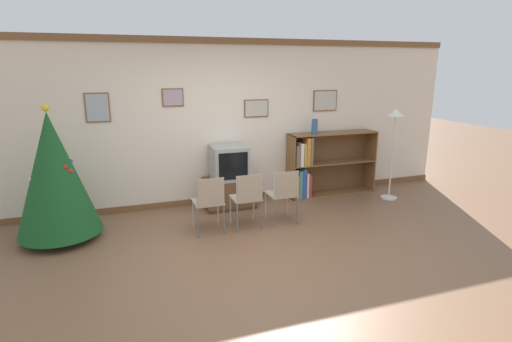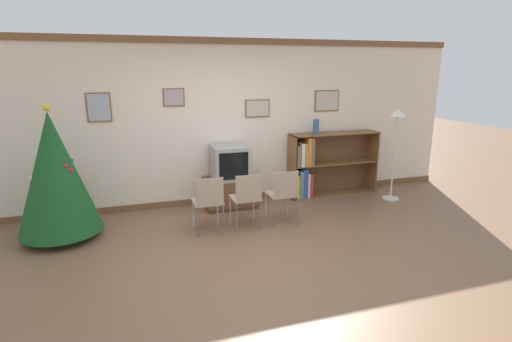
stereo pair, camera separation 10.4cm
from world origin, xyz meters
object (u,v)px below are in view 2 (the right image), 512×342
(folding_chair_right, at_px, (283,193))
(folding_chair_left, at_px, (209,201))
(tv_console, at_px, (230,192))
(folding_chair_center, at_px, (247,197))
(television, at_px, (230,162))
(bookshelf, at_px, (318,166))
(christmas_tree, at_px, (55,173))
(vase, at_px, (316,127))
(standing_lamp, at_px, (396,131))

(folding_chair_right, bearing_deg, folding_chair_left, 180.00)
(tv_console, height_order, folding_chair_center, folding_chair_center)
(tv_console, height_order, television, television)
(folding_chair_left, distance_m, bookshelf, 2.45)
(christmas_tree, relative_size, folding_chair_right, 2.21)
(television, distance_m, vase, 1.63)
(television, relative_size, folding_chair_right, 0.69)
(tv_console, xyz_separation_m, standing_lamp, (2.77, -0.49, 0.97))
(christmas_tree, height_order, folding_chair_left, christmas_tree)
(tv_console, relative_size, vase, 3.14)
(folding_chair_left, height_order, folding_chair_right, same)
(television, xyz_separation_m, vase, (1.55, 0.07, 0.50))
(folding_chair_left, relative_size, standing_lamp, 0.52)
(tv_console, bearing_deg, folding_chair_right, -60.54)
(folding_chair_left, xyz_separation_m, folding_chair_center, (0.55, 0.00, 0.00))
(folding_chair_center, xyz_separation_m, bookshelf, (1.65, 1.08, 0.07))
(standing_lamp, bearing_deg, vase, 155.18)
(tv_console, relative_size, folding_chair_left, 1.00)
(christmas_tree, bearing_deg, bookshelf, 8.43)
(folding_chair_right, height_order, vase, vase)
(folding_chair_left, bearing_deg, television, 60.48)
(television, distance_m, folding_chair_right, 1.15)
(folding_chair_left, relative_size, folding_chair_center, 1.00)
(tv_console, distance_m, vase, 1.86)
(television, height_order, folding_chair_right, television)
(bookshelf, bearing_deg, christmas_tree, -171.57)
(tv_console, distance_m, folding_chair_center, 1.00)
(tv_console, xyz_separation_m, vase, (1.55, 0.07, 1.01))
(vase, xyz_separation_m, standing_lamp, (1.22, -0.56, -0.05))
(tv_console, distance_m, television, 0.51)
(tv_console, bearing_deg, vase, 2.57)
(tv_console, bearing_deg, bookshelf, 3.71)
(television, height_order, vase, vase)
(folding_chair_center, distance_m, vase, 2.03)
(christmas_tree, bearing_deg, standing_lamp, 0.13)
(tv_console, height_order, vase, vase)
(folding_chair_left, bearing_deg, christmas_tree, 166.33)
(tv_console, xyz_separation_m, folding_chair_right, (0.55, -0.97, 0.23))
(standing_lamp, bearing_deg, folding_chair_left, -171.76)
(christmas_tree, height_order, tv_console, christmas_tree)
(christmas_tree, xyz_separation_m, folding_chair_right, (3.03, -0.47, -0.43))
(folding_chair_right, xyz_separation_m, vase, (1.00, 1.04, 0.78))
(christmas_tree, height_order, standing_lamp, christmas_tree)
(folding_chair_right, relative_size, bookshelf, 0.50)
(folding_chair_right, bearing_deg, tv_console, 119.46)
(bookshelf, distance_m, vase, 0.72)
(vase, bearing_deg, folding_chair_right, -133.82)
(christmas_tree, relative_size, tv_console, 2.20)
(television, relative_size, bookshelf, 0.35)
(folding_chair_center, distance_m, folding_chair_right, 0.55)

